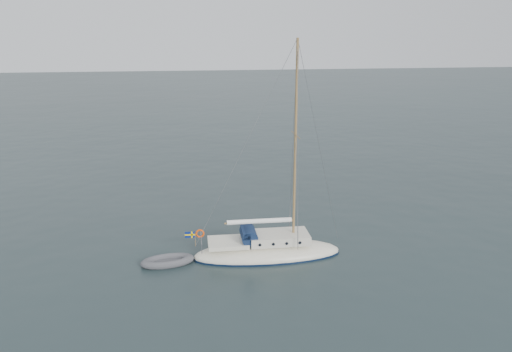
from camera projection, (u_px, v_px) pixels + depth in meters
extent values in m
plane|color=black|center=(306.00, 251.00, 28.97)|extent=(300.00, 300.00, 0.00)
ellipsoid|color=white|center=(267.00, 254.00, 28.24)|extent=(8.33, 2.59, 1.39)
cube|color=silver|center=(279.00, 237.00, 28.08)|extent=(3.33, 1.76, 0.51)
cube|color=white|center=(228.00, 243.00, 27.67)|extent=(2.22, 1.76, 0.23)
cylinder|color=#111F3D|center=(249.00, 235.00, 27.75)|extent=(0.89, 1.53, 0.89)
cube|color=#111F3D|center=(245.00, 232.00, 27.67)|extent=(0.42, 1.53, 0.37)
cylinder|color=olive|center=(295.00, 145.00, 26.76)|extent=(0.14, 0.14, 11.11)
cylinder|color=olive|center=(295.00, 135.00, 26.61)|extent=(0.05, 2.04, 0.05)
cylinder|color=olive|center=(259.00, 222.00, 27.64)|extent=(3.89, 0.09, 0.09)
cylinder|color=white|center=(259.00, 221.00, 27.62)|extent=(3.62, 0.26, 0.26)
cylinder|color=gray|center=(201.00, 238.00, 27.33)|extent=(0.04, 2.04, 0.04)
torus|color=#F04608|center=(200.00, 234.00, 27.85)|extent=(0.50, 0.09, 0.50)
cylinder|color=olive|center=(195.00, 240.00, 27.31)|extent=(0.03, 0.03, 0.83)
cube|color=navy|center=(190.00, 236.00, 27.19)|extent=(0.56, 0.02, 0.35)
cube|color=#F3C500|center=(190.00, 236.00, 27.19)|extent=(0.57, 0.03, 0.08)
cube|color=#F3C500|center=(192.00, 236.00, 27.20)|extent=(0.08, 0.03, 0.37)
cylinder|color=black|center=(255.00, 233.00, 28.74)|extent=(0.17, 0.06, 0.17)
cylinder|color=black|center=(260.00, 245.00, 27.05)|extent=(0.17, 0.06, 0.17)
cylinder|color=black|center=(268.00, 232.00, 28.85)|extent=(0.17, 0.06, 0.17)
cylinder|color=black|center=(274.00, 244.00, 27.17)|extent=(0.17, 0.06, 0.17)
cylinder|color=black|center=(280.00, 231.00, 28.97)|extent=(0.17, 0.06, 0.17)
cylinder|color=black|center=(287.00, 243.00, 27.28)|extent=(0.17, 0.06, 0.17)
cylinder|color=black|center=(293.00, 230.00, 29.09)|extent=(0.17, 0.06, 0.17)
cylinder|color=black|center=(300.00, 242.00, 27.40)|extent=(0.17, 0.06, 0.17)
cube|color=#4A4A4E|center=(168.00, 262.00, 27.22)|extent=(1.79, 0.74, 0.11)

